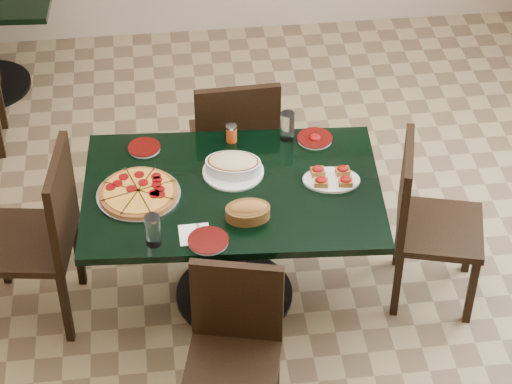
{
  "coord_description": "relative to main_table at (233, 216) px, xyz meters",
  "views": [
    {
      "loc": [
        -0.39,
        -3.68,
        3.86
      ],
      "look_at": [
        0.04,
        0.0,
        0.73
      ],
      "focal_mm": 70.0,
      "sensor_mm": 36.0,
      "label": 1
    }
  ],
  "objects": [
    {
      "name": "floor",
      "position": [
        0.07,
        -0.01,
        -0.57
      ],
      "size": [
        5.5,
        5.5,
        0.0
      ],
      "primitive_type": "plane",
      "color": "#89764F",
      "rests_on": "ground"
    },
    {
      "name": "main_table",
      "position": [
        0.0,
        0.0,
        0.0
      ],
      "size": [
        1.5,
        1.02,
        0.75
      ],
      "rotation": [
        0.0,
        0.0,
        -0.07
      ],
      "color": "black",
      "rests_on": "floor"
    },
    {
      "name": "chair_far",
      "position": [
        0.08,
        0.65,
        -0.02
      ],
      "size": [
        0.47,
        0.47,
        0.97
      ],
      "rotation": [
        0.0,
        0.0,
        3.18
      ],
      "color": "black",
      "rests_on": "floor"
    },
    {
      "name": "chair_near",
      "position": [
        -0.07,
        -0.77,
        -0.08
      ],
      "size": [
        0.5,
        0.5,
        0.88
      ],
      "rotation": [
        0.0,
        0.0,
        -0.24
      ],
      "color": "black",
      "rests_on": "floor"
    },
    {
      "name": "chair_right",
      "position": [
        0.96,
        -0.06,
        -0.04
      ],
      "size": [
        0.53,
        0.53,
        0.93
      ],
      "rotation": [
        0.0,
        0.0,
        1.31
      ],
      "color": "black",
      "rests_on": "floor"
    },
    {
      "name": "chair_left",
      "position": [
        -0.94,
        0.01,
        -0.0
      ],
      "size": [
        0.53,
        0.53,
        1.0
      ],
      "rotation": [
        0.0,
        0.0,
        -1.71
      ],
      "color": "black",
      "rests_on": "floor"
    },
    {
      "name": "pepperoni_pizza",
      "position": [
        -0.45,
        -0.0,
        0.2
      ],
      "size": [
        0.41,
        0.41,
        0.04
      ],
      "rotation": [
        0.0,
        0.0,
        0.31
      ],
      "color": "silver",
      "rests_on": "main_table"
    },
    {
      "name": "lasagna_casserole",
      "position": [
        0.02,
        0.12,
        0.23
      ],
      "size": [
        0.3,
        0.3,
        0.09
      ],
      "rotation": [
        0.0,
        0.0,
        -0.19
      ],
      "color": "silver",
      "rests_on": "main_table"
    },
    {
      "name": "bread_basket",
      "position": [
        0.05,
        -0.22,
        0.22
      ],
      "size": [
        0.21,
        0.15,
        0.09
      ],
      "rotation": [
        0.0,
        0.0,
        0.02
      ],
      "color": "brown",
      "rests_on": "main_table"
    },
    {
      "name": "bruschetta_platter",
      "position": [
        0.49,
        -0.01,
        0.21
      ],
      "size": [
        0.3,
        0.23,
        0.05
      ],
      "rotation": [
        0.0,
        0.0,
        -0.13
      ],
      "color": "silver",
      "rests_on": "main_table"
    },
    {
      "name": "side_plate_near",
      "position": [
        -0.15,
        -0.37,
        0.19
      ],
      "size": [
        0.19,
        0.19,
        0.02
      ],
      "rotation": [
        0.0,
        0.0,
        -0.43
      ],
      "color": "silver",
      "rests_on": "main_table"
    },
    {
      "name": "side_plate_far_r",
      "position": [
        0.46,
        0.34,
        0.19
      ],
      "size": [
        0.18,
        0.18,
        0.03
      ],
      "rotation": [
        0.0,
        0.0,
        -0.25
      ],
      "color": "silver",
      "rests_on": "main_table"
    },
    {
      "name": "side_plate_far_l",
      "position": [
        -0.41,
        0.36,
        0.19
      ],
      "size": [
        0.17,
        0.17,
        0.02
      ],
      "rotation": [
        0.0,
        0.0,
        0.29
      ],
      "color": "silver",
      "rests_on": "main_table"
    },
    {
      "name": "napkin_setting",
      "position": [
        -0.2,
        -0.31,
        0.18
      ],
      "size": [
        0.14,
        0.14,
        0.01
      ],
      "rotation": [
        0.0,
        0.0,
        0.02
      ],
      "color": "white",
      "rests_on": "main_table"
    },
    {
      "name": "water_glass_a",
      "position": [
        0.32,
        0.36,
        0.26
      ],
      "size": [
        0.07,
        0.07,
        0.16
      ],
      "primitive_type": "cylinder",
      "color": "silver",
      "rests_on": "main_table"
    },
    {
      "name": "water_glass_b",
      "position": [
        -0.39,
        -0.35,
        0.26
      ],
      "size": [
        0.07,
        0.07,
        0.16
      ],
      "primitive_type": "cylinder",
      "color": "silver",
      "rests_on": "main_table"
    },
    {
      "name": "pepper_shaker",
      "position": [
        0.03,
        0.38,
        0.23
      ],
      "size": [
        0.06,
        0.06,
        0.1
      ],
      "color": "#CC4115",
      "rests_on": "main_table"
    }
  ]
}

